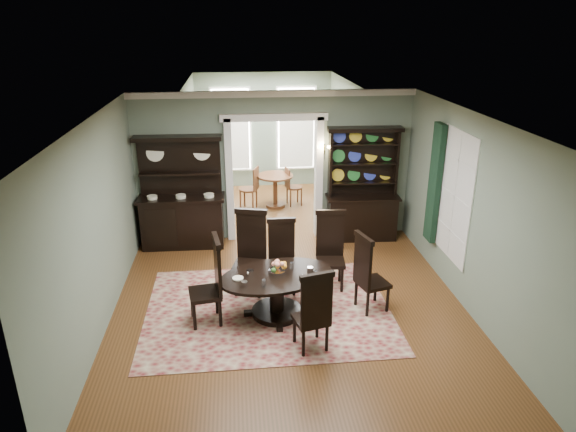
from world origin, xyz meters
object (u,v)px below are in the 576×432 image
(dining_table, at_px, (277,287))
(sideboard, at_px, (182,209))
(parlor_table, at_px, (275,186))
(welsh_dresser, at_px, (362,199))

(dining_table, distance_m, sideboard, 3.25)
(sideboard, distance_m, parlor_table, 2.87)
(dining_table, relative_size, welsh_dresser, 0.85)
(sideboard, relative_size, welsh_dresser, 0.96)
(welsh_dresser, bearing_deg, sideboard, -177.59)
(welsh_dresser, height_order, parlor_table, welsh_dresser)
(sideboard, distance_m, welsh_dresser, 3.61)
(dining_table, height_order, welsh_dresser, welsh_dresser)
(sideboard, bearing_deg, dining_table, -58.62)
(sideboard, relative_size, parlor_table, 2.59)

